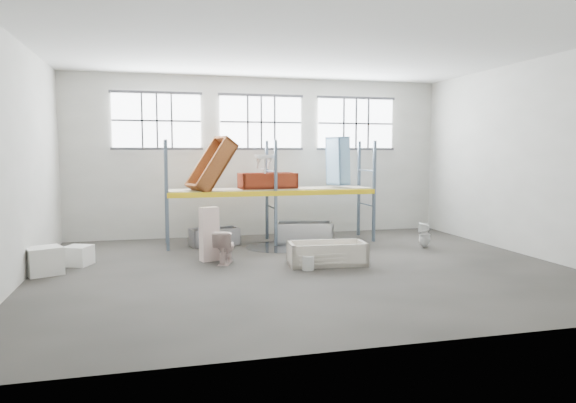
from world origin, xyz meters
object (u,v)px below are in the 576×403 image
object	(u,v)px
toilet_beige	(225,247)
cistern_tall	(209,234)
steel_tub_right	(304,232)
bucket	(308,263)
steel_tub_left	(215,237)
carton_near	(44,261)
rust_tub_flat	(268,181)
toilet_white	(425,235)
bathtub_beige	(327,253)
blue_tub_upright	(338,161)

from	to	relation	value
toilet_beige	cistern_tall	bearing A→B (deg)	-31.18
steel_tub_right	bucket	distance (m)	3.56
toilet_beige	steel_tub_left	bearing A→B (deg)	-71.07
carton_near	rust_tub_flat	bearing A→B (deg)	26.55
cistern_tall	toilet_white	xyz separation A→B (m)	(6.02, 0.29, -0.31)
toilet_beige	steel_tub_right	xyz separation A→B (m)	(2.65, 2.27, -0.10)
toilet_white	steel_tub_right	distance (m)	3.43
steel_tub_left	bucket	xyz separation A→B (m)	(1.71, -3.66, -0.09)
cistern_tall	steel_tub_right	bearing A→B (deg)	14.72
steel_tub_left	steel_tub_right	bearing A→B (deg)	-4.87
toilet_white	steel_tub_right	world-z (taller)	toilet_white
bathtub_beige	steel_tub_right	size ratio (longest dim) A/B	1.10
toilet_beige	bucket	size ratio (longest dim) A/B	2.54
toilet_white	carton_near	distance (m)	9.70
cistern_tall	carton_near	distance (m)	3.71
bathtub_beige	toilet_beige	xyz separation A→B (m)	(-2.35, 0.72, 0.14)
rust_tub_flat	cistern_tall	bearing A→B (deg)	-130.98
steel_tub_right	rust_tub_flat	world-z (taller)	rust_tub_flat
toilet_beige	blue_tub_upright	size ratio (longest dim) A/B	0.56
toilet_beige	toilet_white	size ratio (longest dim) A/B	1.15
rust_tub_flat	blue_tub_upright	distance (m)	2.25
toilet_white	bucket	world-z (taller)	toilet_white
cistern_tall	carton_near	world-z (taller)	cistern_tall
rust_tub_flat	toilet_beige	bearing A→B (deg)	-121.56
cistern_tall	rust_tub_flat	size ratio (longest dim) A/B	0.80
toilet_beige	rust_tub_flat	bearing A→B (deg)	-101.91
bathtub_beige	blue_tub_upright	bearing A→B (deg)	71.51
bathtub_beige	cistern_tall	xyz separation A→B (m)	(-2.67, 1.12, 0.40)
steel_tub_right	bucket	xyz separation A→B (m)	(-0.91, -3.44, -0.14)
bathtub_beige	steel_tub_left	xyz separation A→B (m)	(-2.31, 3.21, -0.02)
cistern_tall	steel_tub_left	bearing A→B (deg)	62.84
steel_tub_left	bucket	size ratio (longest dim) A/B	4.25
bathtub_beige	blue_tub_upright	world-z (taller)	blue_tub_upright
rust_tub_flat	carton_near	xyz separation A→B (m)	(-5.60, -2.80, -1.52)
bathtub_beige	rust_tub_flat	size ratio (longest dim) A/B	1.10
toilet_beige	steel_tub_right	distance (m)	3.49
steel_tub_left	rust_tub_flat	xyz separation A→B (m)	(1.60, 0.15, 1.57)
toilet_white	rust_tub_flat	size ratio (longest dim) A/B	0.43
cistern_tall	bathtub_beige	bearing A→B (deg)	-40.15
carton_near	blue_tub_upright	bearing A→B (deg)	19.75
rust_tub_flat	bucket	size ratio (longest dim) A/B	5.17
steel_tub_left	carton_near	size ratio (longest dim) A/B	1.91
steel_tub_right	bathtub_beige	bearing A→B (deg)	-95.73
steel_tub_right	rust_tub_flat	distance (m)	1.87
rust_tub_flat	carton_near	size ratio (longest dim) A/B	2.33
cistern_tall	toilet_white	world-z (taller)	cistern_tall
toilet_white	carton_near	bearing A→B (deg)	-60.84
bathtub_beige	carton_near	size ratio (longest dim) A/B	2.58
toilet_white	steel_tub_left	world-z (taller)	toilet_white
cistern_tall	bucket	distance (m)	2.64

